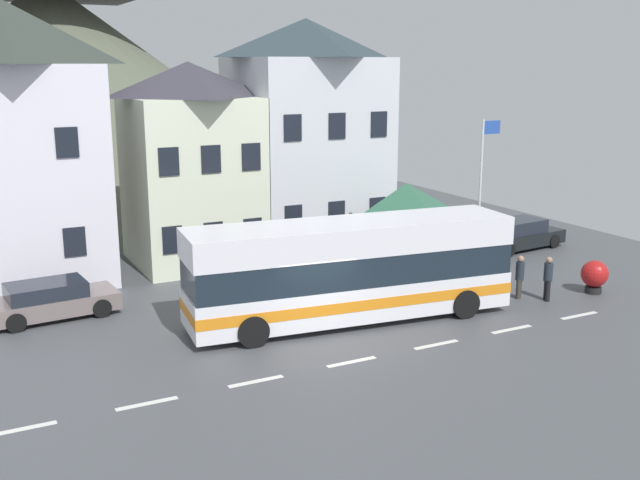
{
  "coord_description": "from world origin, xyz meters",
  "views": [
    {
      "loc": [
        -10.05,
        -19.06,
        8.45
      ],
      "look_at": [
        2.13,
        4.75,
        2.11
      ],
      "focal_mm": 41.85,
      "sensor_mm": 36.0,
      "label": 1
    }
  ],
  "objects_px": {
    "bus_shelter": "(406,200)",
    "parked_car_00": "(51,300)",
    "parked_car_01": "(517,235)",
    "pedestrian_01": "(520,276)",
    "pedestrian_02": "(487,256)",
    "harbour_buoy": "(594,275)",
    "transit_bus": "(351,271)",
    "public_bench": "(398,246)",
    "parked_car_03": "(376,251)",
    "townhouse_02": "(306,136)",
    "pedestrian_03": "(548,278)",
    "pedestrian_00": "(431,263)",
    "townhouse_00": "(11,145)",
    "hilltop_castle": "(53,79)",
    "flagpole": "(482,179)",
    "townhouse_01": "(192,165)"
  },
  "relations": [
    {
      "from": "townhouse_00",
      "to": "hilltop_castle",
      "type": "distance_m",
      "value": 22.15
    },
    {
      "from": "parked_car_00",
      "to": "parked_car_03",
      "type": "relative_size",
      "value": 1.04
    },
    {
      "from": "bus_shelter",
      "to": "parked_car_00",
      "type": "distance_m",
      "value": 14.04
    },
    {
      "from": "townhouse_01",
      "to": "townhouse_02",
      "type": "relative_size",
      "value": 0.82
    },
    {
      "from": "parked_car_03",
      "to": "pedestrian_02",
      "type": "distance_m",
      "value": 4.71
    },
    {
      "from": "pedestrian_02",
      "to": "harbour_buoy",
      "type": "height_order",
      "value": "pedestrian_02"
    },
    {
      "from": "pedestrian_02",
      "to": "pedestrian_00",
      "type": "bearing_deg",
      "value": 178.15
    },
    {
      "from": "townhouse_00",
      "to": "pedestrian_02",
      "type": "relative_size",
      "value": 6.76
    },
    {
      "from": "transit_bus",
      "to": "bus_shelter",
      "type": "bearing_deg",
      "value": 46.07
    },
    {
      "from": "pedestrian_00",
      "to": "parked_car_01",
      "type": "bearing_deg",
      "value": 23.98
    },
    {
      "from": "bus_shelter",
      "to": "flagpole",
      "type": "relative_size",
      "value": 0.61
    },
    {
      "from": "hilltop_castle",
      "to": "parked_car_01",
      "type": "bearing_deg",
      "value": -58.23
    },
    {
      "from": "townhouse_00",
      "to": "bus_shelter",
      "type": "distance_m",
      "value": 15.59
    },
    {
      "from": "transit_bus",
      "to": "bus_shelter",
      "type": "distance_m",
      "value": 6.5
    },
    {
      "from": "transit_bus",
      "to": "parked_car_01",
      "type": "relative_size",
      "value": 2.36
    },
    {
      "from": "townhouse_00",
      "to": "parked_car_01",
      "type": "bearing_deg",
      "value": -13.33
    },
    {
      "from": "pedestrian_03",
      "to": "harbour_buoy",
      "type": "relative_size",
      "value": 1.3
    },
    {
      "from": "townhouse_00",
      "to": "pedestrian_03",
      "type": "height_order",
      "value": "townhouse_00"
    },
    {
      "from": "pedestrian_03",
      "to": "pedestrian_00",
      "type": "bearing_deg",
      "value": 129.48
    },
    {
      "from": "parked_car_00",
      "to": "flagpole",
      "type": "relative_size",
      "value": 0.7
    },
    {
      "from": "pedestrian_01",
      "to": "pedestrian_03",
      "type": "xyz_separation_m",
      "value": [
        0.72,
        -0.69,
        0.01
      ]
    },
    {
      "from": "pedestrian_00",
      "to": "pedestrian_01",
      "type": "height_order",
      "value": "pedestrian_00"
    },
    {
      "from": "pedestrian_01",
      "to": "harbour_buoy",
      "type": "bearing_deg",
      "value": -15.4
    },
    {
      "from": "townhouse_01",
      "to": "public_bench",
      "type": "bearing_deg",
      "value": -21.05
    },
    {
      "from": "public_bench",
      "to": "pedestrian_03",
      "type": "bearing_deg",
      "value": -80.56
    },
    {
      "from": "pedestrian_00",
      "to": "harbour_buoy",
      "type": "relative_size",
      "value": 1.29
    },
    {
      "from": "pedestrian_02",
      "to": "harbour_buoy",
      "type": "relative_size",
      "value": 1.27
    },
    {
      "from": "pedestrian_03",
      "to": "bus_shelter",
      "type": "bearing_deg",
      "value": 115.34
    },
    {
      "from": "townhouse_00",
      "to": "transit_bus",
      "type": "distance_m",
      "value": 14.26
    },
    {
      "from": "pedestrian_02",
      "to": "bus_shelter",
      "type": "bearing_deg",
      "value": 138.34
    },
    {
      "from": "transit_bus",
      "to": "flagpole",
      "type": "relative_size",
      "value": 1.82
    },
    {
      "from": "transit_bus",
      "to": "public_bench",
      "type": "distance_m",
      "value": 9.07
    },
    {
      "from": "pedestrian_01",
      "to": "townhouse_01",
      "type": "bearing_deg",
      "value": 130.68
    },
    {
      "from": "pedestrian_00",
      "to": "harbour_buoy",
      "type": "distance_m",
      "value": 6.1
    },
    {
      "from": "parked_car_01",
      "to": "pedestrian_00",
      "type": "bearing_deg",
      "value": -162.38
    },
    {
      "from": "townhouse_02",
      "to": "pedestrian_03",
      "type": "height_order",
      "value": "townhouse_02"
    },
    {
      "from": "townhouse_02",
      "to": "parked_car_00",
      "type": "distance_m",
      "value": 14.16
    },
    {
      "from": "townhouse_02",
      "to": "transit_bus",
      "type": "height_order",
      "value": "townhouse_02"
    },
    {
      "from": "pedestrian_01",
      "to": "pedestrian_03",
      "type": "distance_m",
      "value": 1.0
    },
    {
      "from": "townhouse_00",
      "to": "pedestrian_01",
      "type": "distance_m",
      "value": 19.9
    },
    {
      "from": "hilltop_castle",
      "to": "public_bench",
      "type": "relative_size",
      "value": 22.07
    },
    {
      "from": "parked_car_01",
      "to": "pedestrian_01",
      "type": "height_order",
      "value": "pedestrian_01"
    },
    {
      "from": "pedestrian_01",
      "to": "public_bench",
      "type": "height_order",
      "value": "pedestrian_01"
    },
    {
      "from": "flagpole",
      "to": "hilltop_castle",
      "type": "bearing_deg",
      "value": 115.86
    },
    {
      "from": "parked_car_00",
      "to": "harbour_buoy",
      "type": "distance_m",
      "value": 19.68
    },
    {
      "from": "hilltop_castle",
      "to": "pedestrian_03",
      "type": "distance_m",
      "value": 35.86
    },
    {
      "from": "harbour_buoy",
      "to": "townhouse_02",
      "type": "bearing_deg",
      "value": 118.39
    },
    {
      "from": "townhouse_02",
      "to": "harbour_buoy",
      "type": "relative_size",
      "value": 8.26
    },
    {
      "from": "parked_car_00",
      "to": "pedestrian_01",
      "type": "height_order",
      "value": "pedestrian_01"
    },
    {
      "from": "townhouse_00",
      "to": "public_bench",
      "type": "relative_size",
      "value": 6.41
    }
  ]
}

